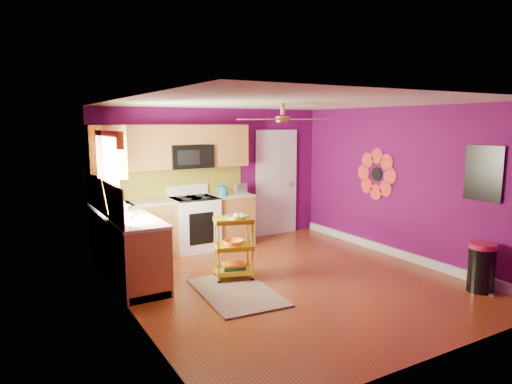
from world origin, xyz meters
TOP-DOWN VIEW (x-y plane):
  - ground at (0.00, 0.00)m, footprint 5.00×5.00m
  - room_envelope at (0.03, 0.00)m, footprint 4.54×5.04m
  - lower_cabinets at (-1.35, 1.82)m, footprint 2.81×2.31m
  - electric_range at (-0.55, 2.17)m, footprint 0.76×0.66m
  - upper_cabinetry at (-1.24, 2.17)m, footprint 2.80×2.30m
  - left_window at (-2.22, 1.05)m, footprint 0.08×1.35m
  - panel_door at (1.35, 2.47)m, footprint 0.95×0.11m
  - right_wall_art at (2.23, -0.34)m, footprint 0.04×2.74m
  - ceiling_fan at (0.00, 0.20)m, footprint 1.01×1.01m
  - shag_rug at (-0.88, -0.05)m, footprint 1.03×1.56m
  - rolling_cart at (-0.65, 0.44)m, footprint 0.63×0.53m
  - trash_can at (1.98, -1.63)m, footprint 0.45×0.45m
  - teal_kettle at (-0.00, 2.14)m, footprint 0.18×0.18m
  - toaster at (0.40, 2.21)m, footprint 0.22×0.15m
  - soap_bottle_a at (-2.00, 1.38)m, footprint 0.08×0.08m
  - soap_bottle_b at (-1.95, 1.38)m, footprint 0.13×0.13m
  - counter_dish at (-1.90, 1.68)m, footprint 0.25×0.25m
  - counter_cup at (-2.01, 0.90)m, footprint 0.12×0.12m

SIDE VIEW (x-z plane):
  - ground at x=0.00m, z-range 0.00..0.00m
  - shag_rug at x=-0.88m, z-range 0.00..0.02m
  - trash_can at x=1.98m, z-range 0.00..0.65m
  - lower_cabinets at x=-1.35m, z-range -0.04..0.90m
  - electric_range at x=-0.55m, z-range -0.08..1.05m
  - rolling_cart at x=-0.65m, z-range 0.01..0.99m
  - counter_dish at x=-1.90m, z-range 0.94..1.00m
  - counter_cup at x=-2.01m, z-range 0.94..1.03m
  - teal_kettle at x=0.00m, z-range 0.92..1.13m
  - panel_door at x=1.35m, z-range -0.05..2.10m
  - soap_bottle_b at x=-1.95m, z-range 0.94..1.11m
  - soap_bottle_a at x=-2.00m, z-range 0.94..1.12m
  - toaster at x=0.40m, z-range 0.94..1.12m
  - right_wall_art at x=2.23m, z-range 0.92..1.96m
  - room_envelope at x=0.03m, z-range 0.37..2.89m
  - left_window at x=-2.22m, z-range 1.20..2.28m
  - upper_cabinetry at x=-1.24m, z-range 1.17..2.43m
  - ceiling_fan at x=0.00m, z-range 2.16..2.42m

